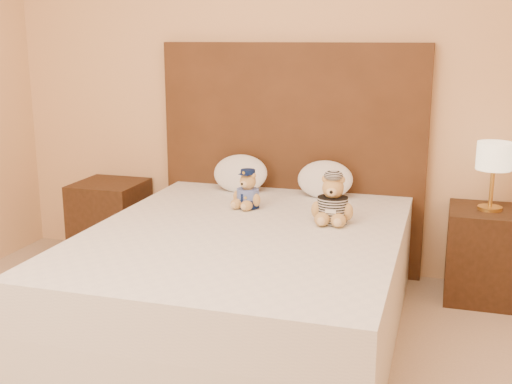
# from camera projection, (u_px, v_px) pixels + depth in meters

# --- Properties ---
(bed) EXTENTS (1.60, 2.00, 0.55)m
(bed) POSITION_uv_depth(u_px,v_px,m) (245.00, 279.00, 3.42)
(bed) COLOR white
(bed) RESTS_ON ground
(headboard) EXTENTS (1.75, 0.08, 1.50)m
(headboard) POSITION_uv_depth(u_px,v_px,m) (291.00, 158.00, 4.25)
(headboard) COLOR #4E2D17
(headboard) RESTS_ON ground
(nightstand_left) EXTENTS (0.45, 0.45, 0.55)m
(nightstand_left) POSITION_uv_depth(u_px,v_px,m) (111.00, 220.00, 4.51)
(nightstand_left) COLOR #3C2113
(nightstand_left) RESTS_ON ground
(nightstand_right) EXTENTS (0.45, 0.45, 0.55)m
(nightstand_right) POSITION_uv_depth(u_px,v_px,m) (486.00, 254.00, 3.81)
(nightstand_right) COLOR #3C2113
(nightstand_right) RESTS_ON ground
(lamp) EXTENTS (0.20, 0.20, 0.40)m
(lamp) POSITION_uv_depth(u_px,v_px,m) (494.00, 160.00, 3.68)
(lamp) COLOR gold
(lamp) RESTS_ON nightstand_right
(teddy_police) EXTENTS (0.24, 0.24, 0.23)m
(teddy_police) POSITION_uv_depth(u_px,v_px,m) (248.00, 189.00, 3.77)
(teddy_police) COLOR #BD8349
(teddy_police) RESTS_ON bed
(teddy_prisoner) EXTENTS (0.25, 0.24, 0.27)m
(teddy_prisoner) POSITION_uv_depth(u_px,v_px,m) (333.00, 199.00, 3.45)
(teddy_prisoner) COLOR #BD8349
(teddy_prisoner) RESTS_ON bed
(pillow_left) EXTENTS (0.36, 0.24, 0.26)m
(pillow_left) POSITION_uv_depth(u_px,v_px,m) (240.00, 172.00, 4.18)
(pillow_left) COLOR white
(pillow_left) RESTS_ON bed
(pillow_right) EXTENTS (0.35, 0.23, 0.25)m
(pillow_right) POSITION_uv_depth(u_px,v_px,m) (325.00, 178.00, 4.02)
(pillow_right) COLOR white
(pillow_right) RESTS_ON bed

